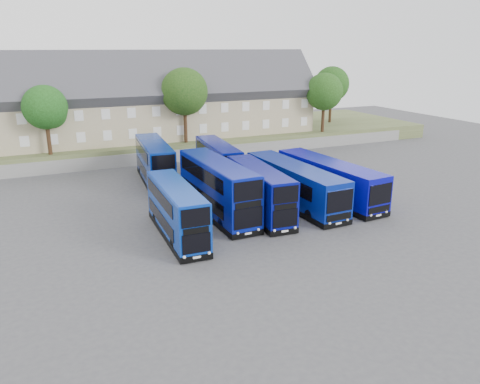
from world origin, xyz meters
name	(u,v)px	position (x,y,z in m)	size (l,w,h in m)	color
ground	(261,228)	(0.00, 0.00, 0.00)	(120.00, 120.00, 0.00)	#444449
retaining_wall	(174,156)	(0.00, 24.00, 0.75)	(70.00, 0.40, 1.50)	slate
earth_bank	(154,140)	(0.00, 34.00, 1.00)	(80.00, 20.00, 2.00)	#505B33
terrace_row	(137,104)	(-3.00, 30.00, 6.60)	(48.00, 10.40, 11.20)	tan
dd_front_left	(177,212)	(-6.47, 1.04, 1.92)	(2.54, 9.91, 3.91)	#0932A6
dd_front_mid	(218,189)	(-1.99, 4.20, 2.24)	(2.97, 11.56, 4.57)	#071690
dd_front_right	(259,192)	(1.19, 2.83, 1.98)	(2.99, 10.29, 4.04)	#060C7F
dd_rear_left	(155,163)	(-4.46, 15.64, 2.11)	(3.39, 10.97, 4.29)	#082993
dd_rear_right	(218,163)	(1.84, 13.94, 1.95)	(3.09, 10.15, 3.97)	#071083
coach_east_a	(294,185)	(5.22, 4.03, 1.76)	(3.26, 13.20, 3.58)	navy
coach_east_b	(329,181)	(8.98, 4.11, 1.74)	(3.83, 13.12, 3.54)	#0908A4
tree_west	(46,109)	(-13.85, 25.10, 7.05)	(4.80, 4.80, 7.65)	#382314
tree_mid	(185,93)	(2.15, 25.60, 8.07)	(5.76, 5.76, 9.18)	#382314
tree_east	(325,93)	(22.15, 25.10, 7.39)	(5.12, 5.12, 8.16)	#382314
tree_far	(332,85)	(28.15, 32.10, 7.73)	(5.44, 5.44, 8.67)	#382314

